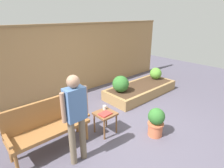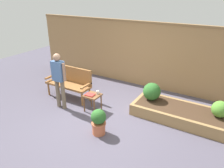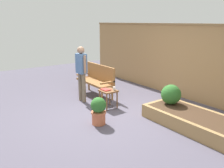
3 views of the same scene
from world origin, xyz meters
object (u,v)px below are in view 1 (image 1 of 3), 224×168
Objects in this scene: side_table at (105,116)px; shrub_far_corner at (156,73)px; person_by_bench at (76,113)px; garden_bench at (47,122)px; book_on_table at (105,114)px; potted_boxwood at (156,121)px; shrub_near_bench at (121,84)px; cup_on_table at (105,107)px.

shrub_far_corner is (3.01, 0.89, 0.10)m from side_table.
garden_bench is at bearing 109.04° from person_by_bench.
side_table is 0.12m from book_on_table.
shrub_near_bench reaches higher than potted_boxwood.
cup_on_table is at bearing -11.14° from garden_bench.
garden_bench reaches higher than shrub_far_corner.
shrub_near_bench reaches higher than book_on_table.
cup_on_table is (1.17, -0.23, -0.02)m from garden_bench.
garden_bench reaches higher than potted_boxwood.
side_table is at bearing -163.54° from shrub_far_corner.
cup_on_table is 0.17× the size of potted_boxwood.
garden_bench is 3.04× the size of shrub_near_bench.
person_by_bench is (-2.19, -1.19, 0.40)m from shrub_near_bench.
person_by_bench is (-0.95, -0.43, 0.41)m from cup_on_table.
potted_boxwood is at bearing -110.20° from shrub_near_bench.
cup_on_table is at bearing 49.86° from book_on_table.
shrub_near_bench is at bearing 12.51° from garden_bench.
side_table is 0.77× the size of potted_boxwood.
shrub_near_bench is (1.32, 0.89, 0.14)m from side_table.
side_table is 2.00× the size of book_on_table.
garden_bench is 2.47m from shrub_near_bench.
book_on_table reaches higher than side_table.
book_on_table is at bearing -129.39° from side_table.
cup_on_table is 0.22m from book_on_table.
cup_on_table is (0.09, 0.12, 0.13)m from side_table.
potted_boxwood is at bearing -16.45° from person_by_bench.
shrub_near_bench is (1.37, 0.94, 0.04)m from book_on_table.
potted_boxwood reaches higher than cup_on_table.
garden_bench is 2.13m from potted_boxwood.
shrub_near_bench is (2.41, 0.54, -0.01)m from garden_bench.
shrub_far_corner is 0.25× the size of person_by_bench.
potted_boxwood reaches higher than book_on_table.
potted_boxwood is 1.58× the size of shrub_far_corner.
person_by_bench is (-0.82, -0.25, 0.44)m from book_on_table.
book_on_table is at bearing -21.28° from garden_bench.
side_table is 0.31× the size of person_by_bench.
shrub_near_bench is at bearing 180.00° from shrub_far_corner.
garden_bench is 3.66× the size of shrub_far_corner.
shrub_far_corner reaches higher than potted_boxwood.
shrub_far_corner is (3.05, 0.94, 0.00)m from book_on_table.
book_on_table is at bearing 136.67° from potted_boxwood.
garden_bench is 1.12m from book_on_table.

